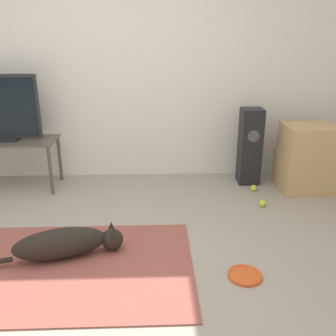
% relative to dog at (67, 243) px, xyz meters
% --- Properties ---
extents(ground_plane, '(12.00, 12.00, 0.00)m').
position_rel_dog_xyz_m(ground_plane, '(0.27, -0.31, -0.13)').
color(ground_plane, '#9E9384').
extents(wall_back, '(8.00, 0.06, 2.55)m').
position_rel_dog_xyz_m(wall_back, '(0.27, 1.79, 1.15)').
color(wall_back, silver).
rests_on(wall_back, ground_plane).
extents(area_rug, '(1.76, 1.20, 0.01)m').
position_rel_dog_xyz_m(area_rug, '(0.05, -0.13, -0.12)').
color(area_rug, '#934C42').
rests_on(area_rug, ground_plane).
extents(dog, '(1.01, 0.38, 0.24)m').
position_rel_dog_xyz_m(dog, '(0.00, 0.00, 0.00)').
color(dog, black).
rests_on(dog, area_rug).
extents(frisbee, '(0.24, 0.24, 0.03)m').
position_rel_dog_xyz_m(frisbee, '(1.28, -0.29, -0.11)').
color(frisbee, '#DB511E').
rests_on(frisbee, ground_plane).
extents(cardboard_box_lower, '(0.59, 0.50, 0.38)m').
position_rel_dog_xyz_m(cardboard_box_lower, '(2.31, 1.27, 0.07)').
color(cardboard_box_lower, tan).
rests_on(cardboard_box_lower, ground_plane).
extents(cardboard_box_upper, '(0.53, 0.45, 0.32)m').
position_rel_dog_xyz_m(cardboard_box_upper, '(2.29, 1.25, 0.42)').
color(cardboard_box_upper, tan).
rests_on(cardboard_box_upper, cardboard_box_lower).
extents(floor_speaker, '(0.23, 0.23, 0.85)m').
position_rel_dog_xyz_m(floor_speaker, '(1.72, 1.47, 0.30)').
color(floor_speaker, black).
rests_on(floor_speaker, ground_plane).
extents(tv_stand, '(1.02, 0.47, 0.54)m').
position_rel_dog_xyz_m(tv_stand, '(-0.90, 1.42, 0.34)').
color(tv_stand, brown).
rests_on(tv_stand, ground_plane).
extents(tv, '(0.76, 0.20, 0.68)m').
position_rel_dog_xyz_m(tv, '(-0.90, 1.42, 0.75)').
color(tv, '#232326').
rests_on(tv, tv_stand).
extents(tennis_ball_by_boxes, '(0.07, 0.07, 0.07)m').
position_rel_dog_xyz_m(tennis_ball_by_boxes, '(1.73, 1.21, -0.09)').
color(tennis_ball_by_boxes, '#C6E033').
rests_on(tennis_ball_by_boxes, ground_plane).
extents(tennis_ball_near_speaker, '(0.07, 0.07, 0.07)m').
position_rel_dog_xyz_m(tennis_ball_near_speaker, '(1.72, 0.82, -0.09)').
color(tennis_ball_near_speaker, '#C6E033').
rests_on(tennis_ball_near_speaker, ground_plane).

